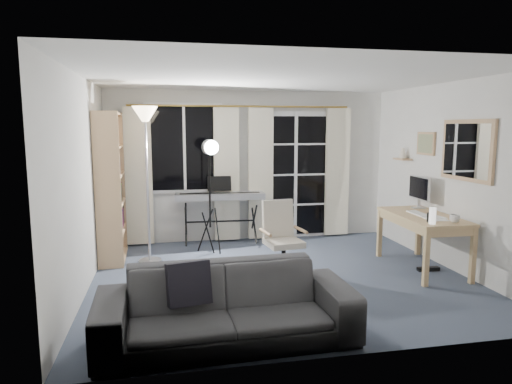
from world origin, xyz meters
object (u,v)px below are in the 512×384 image
(monitor, at_px, (419,189))
(mug, at_px, (455,218))
(desk, at_px, (423,222))
(studio_light, at_px, (210,161))
(keyboard_piano, at_px, (220,197))
(sofa, at_px, (226,293))
(torchiere_lamp, at_px, (146,138))
(bookshelf, at_px, (108,191))
(office_chair, at_px, (280,232))

(monitor, relative_size, mug, 4.40)
(desk, bearing_deg, studio_light, 156.38)
(keyboard_piano, height_order, monitor, monitor)
(mug, height_order, sofa, sofa)
(sofa, bearing_deg, mug, 17.85)
(torchiere_lamp, xyz_separation_m, desk, (3.47, -0.98, -1.06))
(studio_light, height_order, mug, studio_light)
(bookshelf, height_order, studio_light, bookshelf)
(keyboard_piano, bearing_deg, bookshelf, -159.25)
(mug, bearing_deg, sofa, -160.50)
(desk, bearing_deg, sofa, -149.18)
(studio_light, height_order, sofa, studio_light)
(desk, xyz_separation_m, monitor, (0.20, 0.45, 0.36))
(keyboard_piano, distance_m, studio_light, 0.80)
(mug, bearing_deg, keyboard_piano, 138.32)
(studio_light, distance_m, office_chair, 1.59)
(keyboard_piano, xyz_separation_m, office_chair, (0.55, -1.65, -0.20))
(desk, bearing_deg, torchiere_lamp, 166.22)
(bookshelf, xyz_separation_m, torchiere_lamp, (0.54, -0.24, 0.72))
(bookshelf, height_order, office_chair, bookshelf)
(torchiere_lamp, height_order, studio_light, torchiere_lamp)
(keyboard_piano, height_order, sofa, keyboard_piano)
(studio_light, relative_size, desk, 1.25)
(monitor, bearing_deg, desk, -111.54)
(bookshelf, height_order, mug, bookshelf)
(monitor, distance_m, sofa, 3.58)
(desk, xyz_separation_m, mug, (0.10, -0.50, 0.15))
(torchiere_lamp, xyz_separation_m, monitor, (3.67, -0.53, -0.70))
(studio_light, bearing_deg, monitor, -26.66)
(bookshelf, xyz_separation_m, desk, (4.01, -1.23, -0.34))
(torchiere_lamp, distance_m, desk, 3.76)
(studio_light, distance_m, mug, 3.27)
(sofa, bearing_deg, studio_light, 85.31)
(sofa, bearing_deg, keyboard_piano, 82.45)
(keyboard_piano, bearing_deg, studio_light, -108.31)
(keyboard_piano, xyz_separation_m, desk, (2.41, -1.74, -0.13))
(sofa, bearing_deg, office_chair, 59.49)
(desk, xyz_separation_m, sofa, (-2.75, -1.51, -0.20))
(office_chair, bearing_deg, sofa, -126.53)
(bookshelf, height_order, keyboard_piano, bookshelf)
(bookshelf, relative_size, monitor, 3.94)
(studio_light, bearing_deg, bookshelf, 170.35)
(bookshelf, bearing_deg, torchiere_lamp, -25.75)
(torchiere_lamp, bearing_deg, studio_light, 17.06)
(desk, distance_m, sofa, 3.14)
(keyboard_piano, relative_size, studio_light, 0.82)
(keyboard_piano, distance_m, office_chair, 1.75)
(desk, bearing_deg, office_chair, 179.24)
(bookshelf, xyz_separation_m, keyboard_piano, (1.59, 0.51, -0.21))
(studio_light, bearing_deg, office_chair, -68.29)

